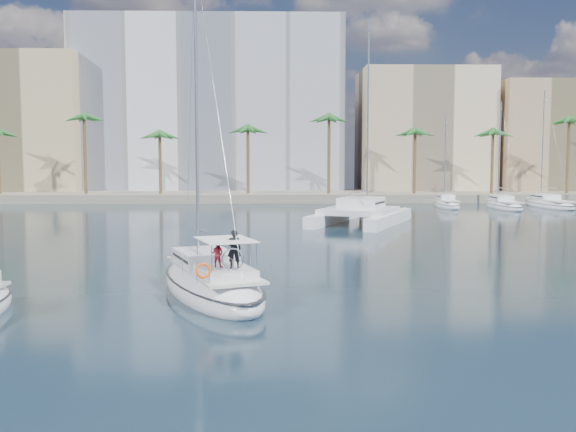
{
  "coord_description": "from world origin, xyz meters",
  "views": [
    {
      "loc": [
        -1.74,
        -33.02,
        6.26
      ],
      "look_at": [
        -1.01,
        1.5,
        3.1
      ],
      "focal_mm": 40.0,
      "sensor_mm": 36.0,
      "label": 1
    }
  ],
  "objects": [
    {
      "name": "palm_left",
      "position": [
        -34.0,
        57.0,
        10.28
      ],
      "size": [
        3.6,
        3.6,
        12.3
      ],
      "color": "brown",
      "rests_on": "ground"
    },
    {
      "name": "palm_right",
      "position": [
        34.0,
        57.0,
        10.28
      ],
      "size": [
        3.6,
        3.6,
        12.3
      ],
      "color": "brown",
      "rests_on": "ground"
    },
    {
      "name": "moored_yacht_c",
      "position": [
        33.0,
        47.0,
        0.0
      ],
      "size": [
        3.98,
        12.33,
        15.54
      ],
      "primitive_type": null,
      "rotation": [
        0.0,
        0.0,
        0.03
      ],
      "color": "white",
      "rests_on": "ground"
    },
    {
      "name": "ground",
      "position": [
        0.0,
        0.0,
        0.0
      ],
      "size": [
        160.0,
        160.0,
        0.0
      ],
      "primitive_type": "plane",
      "color": "black",
      "rests_on": "ground"
    },
    {
      "name": "moored_yacht_b",
      "position": [
        26.5,
        45.0,
        0.0
      ],
      "size": [
        3.32,
        10.83,
        13.72
      ],
      "primitive_type": null,
      "rotation": [
        0.0,
        0.0,
        -0.02
      ],
      "color": "white",
      "rests_on": "ground"
    },
    {
      "name": "catamaran",
      "position": [
        6.39,
        27.14,
        1.18
      ],
      "size": [
        11.54,
        14.91,
        19.3
      ],
      "rotation": [
        0.0,
        0.0,
        -0.42
      ],
      "color": "white",
      "rests_on": "ground"
    },
    {
      "name": "building_tan_right",
      "position": [
        42.0,
        68.0,
        9.0
      ],
      "size": [
        18.0,
        12.0,
        18.0
      ],
      "primitive_type": "cube",
      "color": "tan",
      "rests_on": "ground"
    },
    {
      "name": "building_modern",
      "position": [
        -12.0,
        73.0,
        14.0
      ],
      "size": [
        42.0,
        16.0,
        28.0
      ],
      "primitive_type": "cube",
      "color": "silver",
      "rests_on": "ground"
    },
    {
      "name": "main_sloop",
      "position": [
        -4.66,
        -3.97,
        0.52
      ],
      "size": [
        7.29,
        11.69,
        16.56
      ],
      "rotation": [
        0.0,
        0.0,
        0.36
      ],
      "color": "white",
      "rests_on": "ground"
    },
    {
      "name": "seagull",
      "position": [
        -4.38,
        4.34,
        0.47
      ],
      "size": [
        1.21,
        0.52,
        0.22
      ],
      "color": "silver",
      "rests_on": "ground"
    },
    {
      "name": "building_beige",
      "position": [
        22.0,
        70.0,
        10.0
      ],
      "size": [
        20.0,
        14.0,
        20.0
      ],
      "primitive_type": "cube",
      "color": "beige",
      "rests_on": "ground"
    },
    {
      "name": "quay",
      "position": [
        0.0,
        61.0,
        0.6
      ],
      "size": [
        120.0,
        14.0,
        1.2
      ],
      "primitive_type": "cube",
      "color": "gray",
      "rests_on": "ground"
    },
    {
      "name": "moored_yacht_a",
      "position": [
        20.0,
        47.0,
        0.0
      ],
      "size": [
        3.37,
        9.52,
        11.9
      ],
      "primitive_type": null,
      "rotation": [
        0.0,
        0.0,
        -0.07
      ],
      "color": "white",
      "rests_on": "ground"
    },
    {
      "name": "building_tan_left",
      "position": [
        -42.0,
        69.0,
        11.0
      ],
      "size": [
        22.0,
        14.0,
        22.0
      ],
      "primitive_type": "cube",
      "color": "tan",
      "rests_on": "ground"
    },
    {
      "name": "palm_centre",
      "position": [
        0.0,
        57.0,
        10.28
      ],
      "size": [
        3.6,
        3.6,
        12.3
      ],
      "color": "brown",
      "rests_on": "ground"
    }
  ]
}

